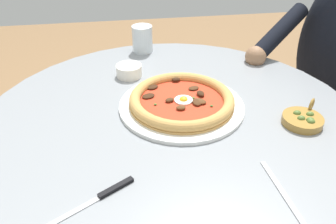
{
  "coord_description": "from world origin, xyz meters",
  "views": [
    {
      "loc": [
        -0.12,
        -0.69,
        1.2
      ],
      "look_at": [
        -0.01,
        0.03,
        0.72
      ],
      "focal_mm": 35.74,
      "sensor_mm": 36.0,
      "label": 1
    }
  ],
  "objects_px": {
    "steak_knife": "(103,195)",
    "diner_person": "(329,99)",
    "pizza_on_plate": "(182,101)",
    "olive_pan": "(303,119)",
    "water_glass": "(142,41)",
    "dining_table": "(172,153)",
    "ramekin_capers": "(129,70)",
    "fork_utensil": "(284,195)"
  },
  "relations": [
    {
      "from": "olive_pan",
      "to": "fork_utensil",
      "type": "xyz_separation_m",
      "value": [
        -0.15,
        -0.21,
        -0.01
      ]
    },
    {
      "from": "water_glass",
      "to": "steak_knife",
      "type": "distance_m",
      "value": 0.68
    },
    {
      "from": "water_glass",
      "to": "steak_knife",
      "type": "bearing_deg",
      "value": -101.64
    },
    {
      "from": "pizza_on_plate",
      "to": "steak_knife",
      "type": "height_order",
      "value": "pizza_on_plate"
    },
    {
      "from": "water_glass",
      "to": "fork_utensil",
      "type": "xyz_separation_m",
      "value": [
        0.2,
        -0.72,
        -0.04
      ]
    },
    {
      "from": "pizza_on_plate",
      "to": "steak_knife",
      "type": "distance_m",
      "value": 0.35
    },
    {
      "from": "water_glass",
      "to": "olive_pan",
      "type": "height_order",
      "value": "water_glass"
    },
    {
      "from": "water_glass",
      "to": "diner_person",
      "type": "height_order",
      "value": "diner_person"
    },
    {
      "from": "fork_utensil",
      "to": "diner_person",
      "type": "height_order",
      "value": "diner_person"
    },
    {
      "from": "olive_pan",
      "to": "diner_person",
      "type": "xyz_separation_m",
      "value": [
        0.35,
        0.37,
        -0.2
      ]
    },
    {
      "from": "steak_knife",
      "to": "olive_pan",
      "type": "xyz_separation_m",
      "value": [
        0.48,
        0.16,
        0.01
      ]
    },
    {
      "from": "pizza_on_plate",
      "to": "olive_pan",
      "type": "xyz_separation_m",
      "value": [
        0.28,
        -0.12,
        -0.01
      ]
    },
    {
      "from": "steak_knife",
      "to": "diner_person",
      "type": "xyz_separation_m",
      "value": [
        0.83,
        0.53,
        -0.19
      ]
    },
    {
      "from": "dining_table",
      "to": "fork_utensil",
      "type": "relative_size",
      "value": 5.3
    },
    {
      "from": "steak_knife",
      "to": "ramekin_capers",
      "type": "relative_size",
      "value": 2.2
    },
    {
      "from": "water_glass",
      "to": "diner_person",
      "type": "relative_size",
      "value": 0.08
    },
    {
      "from": "steak_knife",
      "to": "olive_pan",
      "type": "relative_size",
      "value": 1.64
    },
    {
      "from": "water_glass",
      "to": "fork_utensil",
      "type": "distance_m",
      "value": 0.75
    },
    {
      "from": "olive_pan",
      "to": "water_glass",
      "type": "bearing_deg",
      "value": 124.56
    },
    {
      "from": "dining_table",
      "to": "diner_person",
      "type": "xyz_separation_m",
      "value": [
        0.66,
        0.29,
        -0.06
      ]
    },
    {
      "from": "water_glass",
      "to": "steak_knife",
      "type": "height_order",
      "value": "water_glass"
    },
    {
      "from": "pizza_on_plate",
      "to": "olive_pan",
      "type": "relative_size",
      "value": 3.13
    },
    {
      "from": "olive_pan",
      "to": "diner_person",
      "type": "height_order",
      "value": "diner_person"
    },
    {
      "from": "pizza_on_plate",
      "to": "water_glass",
      "type": "xyz_separation_m",
      "value": [
        -0.07,
        0.38,
        0.02
      ]
    },
    {
      "from": "olive_pan",
      "to": "fork_utensil",
      "type": "height_order",
      "value": "olive_pan"
    },
    {
      "from": "water_glass",
      "to": "ramekin_capers",
      "type": "xyz_separation_m",
      "value": [
        -0.06,
        -0.18,
        -0.02
      ]
    },
    {
      "from": "fork_utensil",
      "to": "diner_person",
      "type": "distance_m",
      "value": 0.79
    },
    {
      "from": "dining_table",
      "to": "diner_person",
      "type": "relative_size",
      "value": 0.81
    },
    {
      "from": "ramekin_capers",
      "to": "fork_utensil",
      "type": "distance_m",
      "value": 0.59
    },
    {
      "from": "dining_table",
      "to": "water_glass",
      "type": "xyz_separation_m",
      "value": [
        -0.03,
        0.43,
        0.16
      ]
    },
    {
      "from": "water_glass",
      "to": "olive_pan",
      "type": "distance_m",
      "value": 0.61
    },
    {
      "from": "pizza_on_plate",
      "to": "fork_utensil",
      "type": "distance_m",
      "value": 0.36
    },
    {
      "from": "olive_pan",
      "to": "ramekin_capers",
      "type": "bearing_deg",
      "value": 141.83
    },
    {
      "from": "pizza_on_plate",
      "to": "water_glass",
      "type": "height_order",
      "value": "water_glass"
    },
    {
      "from": "dining_table",
      "to": "olive_pan",
      "type": "distance_m",
      "value": 0.35
    },
    {
      "from": "dining_table",
      "to": "diner_person",
      "type": "distance_m",
      "value": 0.72
    },
    {
      "from": "dining_table",
      "to": "diner_person",
      "type": "bearing_deg",
      "value": 23.93
    },
    {
      "from": "pizza_on_plate",
      "to": "diner_person",
      "type": "relative_size",
      "value": 0.27
    },
    {
      "from": "pizza_on_plate",
      "to": "olive_pan",
      "type": "height_order",
      "value": "olive_pan"
    },
    {
      "from": "dining_table",
      "to": "fork_utensil",
      "type": "bearing_deg",
      "value": -60.47
    },
    {
      "from": "dining_table",
      "to": "olive_pan",
      "type": "height_order",
      "value": "olive_pan"
    },
    {
      "from": "dining_table",
      "to": "steak_knife",
      "type": "height_order",
      "value": "steak_knife"
    }
  ]
}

